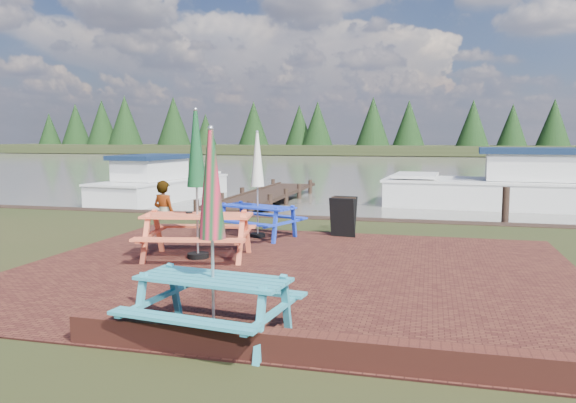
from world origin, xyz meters
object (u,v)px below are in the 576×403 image
(picnic_table_teal, at_px, (213,267))
(boat_jetty, at_px, (161,185))
(picnic_table_blue, at_px, (258,201))
(chalkboard, at_px, (343,217))
(person, at_px, (163,181))
(jetty, at_px, (266,195))
(boat_near, at_px, (514,189))
(picnic_table_red, at_px, (197,207))

(picnic_table_teal, relative_size, boat_jetty, 0.34)
(picnic_table_teal, xyz_separation_m, boat_jetty, (-7.58, 13.67, -0.43))
(picnic_table_blue, relative_size, chalkboard, 2.61)
(picnic_table_blue, height_order, person, picnic_table_blue)
(chalkboard, bearing_deg, person, 167.69)
(picnic_table_blue, relative_size, person, 1.17)
(jetty, relative_size, boat_near, 1.10)
(picnic_table_teal, distance_m, jetty, 13.92)
(picnic_table_red, bearing_deg, boat_jetty, 109.33)
(chalkboard, distance_m, person, 5.64)
(picnic_table_red, distance_m, boat_near, 12.66)
(picnic_table_teal, height_order, picnic_table_red, picnic_table_red)
(boat_jetty, relative_size, boat_near, 0.81)
(boat_near, bearing_deg, chalkboard, 154.03)
(picnic_table_blue, distance_m, chalkboard, 1.88)
(picnic_table_teal, xyz_separation_m, picnic_table_red, (-1.77, 3.68, 0.14))
(picnic_table_teal, relative_size, picnic_table_red, 0.85)
(jetty, bearing_deg, person, -106.10)
(picnic_table_red, xyz_separation_m, chalkboard, (2.18, 2.82, -0.47))
(picnic_table_teal, height_order, person, picnic_table_teal)
(picnic_table_red, height_order, boat_jetty, picnic_table_red)
(picnic_table_teal, distance_m, chalkboard, 6.52)
(picnic_table_teal, distance_m, boat_near, 15.24)
(picnic_table_teal, relative_size, jetty, 0.25)
(picnic_table_teal, height_order, picnic_table_blue, picnic_table_blue)
(picnic_table_teal, bearing_deg, person, 127.37)
(chalkboard, xyz_separation_m, person, (-5.25, 1.99, 0.52))
(chalkboard, xyz_separation_m, jetty, (-3.81, 6.98, -0.34))
(picnic_table_teal, bearing_deg, chalkboard, 94.10)
(chalkboard, bearing_deg, picnic_table_red, -119.26)
(chalkboard, relative_size, boat_near, 0.11)
(jetty, bearing_deg, picnic_table_teal, -75.83)
(person, bearing_deg, boat_jetty, -46.73)
(picnic_table_blue, xyz_separation_m, jetty, (-2.03, 7.49, -0.68))
(picnic_table_teal, xyz_separation_m, picnic_table_blue, (-1.37, 5.98, 0.01))
(picnic_table_teal, bearing_deg, picnic_table_red, 123.35)
(picnic_table_blue, relative_size, jetty, 0.25)
(chalkboard, height_order, boat_near, boat_near)
(boat_jetty, bearing_deg, picnic_table_teal, -54.87)
(person, bearing_deg, picnic_table_blue, 159.59)
(chalkboard, relative_size, boat_jetty, 0.13)
(chalkboard, bearing_deg, jetty, 127.08)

